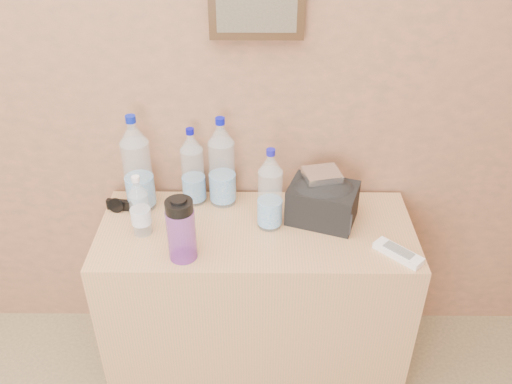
# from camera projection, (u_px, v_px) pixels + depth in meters

# --- Properties ---
(dresser) EXTENTS (1.09, 0.46, 0.68)m
(dresser) POSITION_uv_depth(u_px,v_px,m) (256.00, 300.00, 2.06)
(dresser) COLOR #9C7745
(dresser) RESTS_ON ground
(pet_large_a) EXTENTS (0.10, 0.10, 0.36)m
(pet_large_a) POSITION_uv_depth(u_px,v_px,m) (138.00, 168.00, 1.89)
(pet_large_a) COLOR silver
(pet_large_a) RESTS_ON dresser
(pet_large_b) EXTENTS (0.08, 0.08, 0.30)m
(pet_large_b) POSITION_uv_depth(u_px,v_px,m) (193.00, 170.00, 1.94)
(pet_large_b) COLOR #CBEBFF
(pet_large_b) RESTS_ON dresser
(pet_large_c) EXTENTS (0.09, 0.09, 0.34)m
(pet_large_c) POSITION_uv_depth(u_px,v_px,m) (222.00, 167.00, 1.92)
(pet_large_c) COLOR white
(pet_large_c) RESTS_ON dresser
(pet_large_d) EXTENTS (0.08, 0.08, 0.30)m
(pet_large_d) POSITION_uv_depth(u_px,v_px,m) (270.00, 193.00, 1.81)
(pet_large_d) COLOR #C0E1F9
(pet_large_d) RESTS_ON dresser
(pet_small) EXTENTS (0.06, 0.06, 0.22)m
(pet_small) POSITION_uv_depth(u_px,v_px,m) (140.00, 209.00, 1.80)
(pet_small) COLOR silver
(pet_small) RESTS_ON dresser
(nalgene_bottle) EXTENTS (0.09, 0.09, 0.22)m
(nalgene_bottle) POSITION_uv_depth(u_px,v_px,m) (181.00, 229.00, 1.69)
(nalgene_bottle) COLOR purple
(nalgene_bottle) RESTS_ON dresser
(sunglasses) EXTENTS (0.16, 0.08, 0.04)m
(sunglasses) POSITION_uv_depth(u_px,v_px,m) (127.00, 205.00, 1.95)
(sunglasses) COLOR black
(sunglasses) RESTS_ON dresser
(ac_remote) EXTENTS (0.15, 0.15, 0.02)m
(ac_remote) POSITION_uv_depth(u_px,v_px,m) (398.00, 253.00, 1.75)
(ac_remote) COLOR white
(ac_remote) RESTS_ON dresser
(toiletry_bag) EXTENTS (0.27, 0.23, 0.15)m
(toiletry_bag) POSITION_uv_depth(u_px,v_px,m) (323.00, 201.00, 1.87)
(toiletry_bag) COLOR black
(toiletry_bag) RESTS_ON dresser
(foil_packet) EXTENTS (0.14, 0.12, 0.03)m
(foil_packet) POSITION_uv_depth(u_px,v_px,m) (322.00, 175.00, 1.85)
(foil_packet) COLOR silver
(foil_packet) RESTS_ON toiletry_bag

